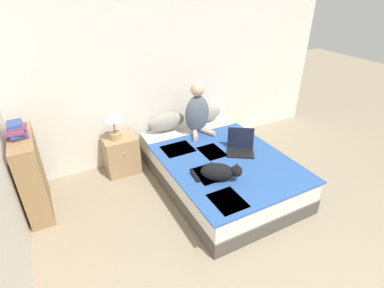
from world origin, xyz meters
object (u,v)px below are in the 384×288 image
(pillow_near, at_px, (166,122))
(person_sitting, at_px, (197,112))
(bed, at_px, (218,169))
(nightstand, at_px, (121,154))
(book_stack_top, at_px, (16,130))
(bookshelf, at_px, (31,175))
(table_lamp, at_px, (113,118))
(laptop_open, at_px, (240,147))
(pillow_far, at_px, (204,113))
(cat_tabby, at_px, (220,172))

(pillow_near, xyz_separation_m, person_sitting, (0.36, -0.26, 0.18))
(bed, relative_size, pillow_near, 3.74)
(bed, bearing_deg, nightstand, 139.85)
(bed, distance_m, nightstand, 1.35)
(book_stack_top, bearing_deg, bookshelf, 23.20)
(table_lamp, relative_size, bookshelf, 0.45)
(nightstand, bearing_deg, laptop_open, -35.57)
(bed, xyz_separation_m, pillow_far, (0.32, 0.93, 0.36))
(cat_tabby, relative_size, nightstand, 0.88)
(bed, distance_m, bookshelf, 2.20)
(cat_tabby, relative_size, table_lamp, 1.07)
(bed, height_order, book_stack_top, book_stack_top)
(pillow_far, height_order, bookshelf, bookshelf)
(nightstand, distance_m, book_stack_top, 1.38)
(pillow_near, xyz_separation_m, laptop_open, (0.59, -1.00, -0.07))
(bed, xyz_separation_m, book_stack_top, (-2.12, 0.55, 0.82))
(pillow_far, xyz_separation_m, nightstand, (-1.35, -0.06, -0.31))
(bed, bearing_deg, person_sitting, 85.70)
(bed, height_order, person_sitting, person_sitting)
(pillow_far, bearing_deg, bed, -108.78)
(table_lamp, xyz_separation_m, book_stack_top, (-1.04, -0.30, 0.21))
(bed, distance_m, person_sitting, 0.86)
(table_lamp, bearing_deg, nightstand, 28.45)
(bed, height_order, laptop_open, laptop_open)
(book_stack_top, bearing_deg, table_lamp, 15.88)
(bed, relative_size, bookshelf, 2.21)
(bookshelf, bearing_deg, pillow_far, 8.89)
(bed, xyz_separation_m, laptop_open, (0.28, -0.07, 0.28))
(pillow_far, height_order, book_stack_top, book_stack_top)
(nightstand, bearing_deg, person_sitting, -10.61)
(bookshelf, bearing_deg, table_lamp, 15.85)
(laptop_open, xyz_separation_m, table_lamp, (-1.35, 0.91, 0.32))
(pillow_near, bearing_deg, bookshelf, -168.08)
(laptop_open, bearing_deg, cat_tabby, -111.23)
(cat_tabby, xyz_separation_m, nightstand, (-0.74, 1.33, -0.28))
(cat_tabby, xyz_separation_m, table_lamp, (-0.79, 1.30, 0.28))
(pillow_far, relative_size, table_lamp, 1.30)
(bed, bearing_deg, book_stack_top, 165.53)
(laptop_open, distance_m, bookshelf, 2.47)
(bed, relative_size, person_sitting, 2.91)
(cat_tabby, distance_m, nightstand, 1.55)
(cat_tabby, distance_m, laptop_open, 0.69)
(pillow_near, distance_m, nightstand, 0.78)
(pillow_far, height_order, person_sitting, person_sitting)
(pillow_near, height_order, bookshelf, bookshelf)
(bed, bearing_deg, pillow_near, 108.67)
(laptop_open, xyz_separation_m, bookshelf, (-2.39, 0.61, -0.02))
(nightstand, height_order, table_lamp, table_lamp)
(nightstand, xyz_separation_m, bookshelf, (-1.09, -0.32, 0.21))
(nightstand, bearing_deg, bed, -40.15)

